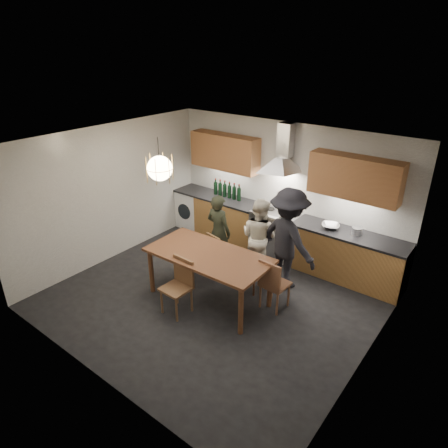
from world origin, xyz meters
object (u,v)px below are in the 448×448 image
Objects in this scene: chair_front at (180,282)px; person_mid at (259,237)px; mixing_bowl at (330,226)px; person_left at (219,231)px; wine_bottles at (227,189)px; chair_back_left at (217,251)px; dining_table at (209,259)px; stock_pot at (357,231)px; person_right at (288,239)px.

chair_front is 1.78m from person_mid.
person_left is at bearing -149.28° from mixing_bowl.
wine_bottles is (-2.39, 0.09, 0.14)m from mixing_bowl.
chair_back_left is 0.57× the size of person_left.
dining_table is 1.23m from person_mid.
chair_back_left is 2.08m from mixing_bowl.
chair_front reaches higher than chair_back_left.
person_mid is at bearing -150.77° from stock_pot.
person_left is at bearing 22.20° from person_mid.
person_right is at bearing -170.85° from person_left.
stock_pot is 2.86m from wine_bottles.
wine_bottles reaches higher than chair_back_left.
chair_back_left is at bearing -59.02° from wine_bottles.
person_left reaches higher than stock_pot.
mixing_bowl is at bearing -129.35° from chair_back_left.
person_right reaches higher than person_left.
chair_front is at bearing 111.71° from chair_back_left.
person_right is at bearing 54.17° from dining_table.
person_left is at bearing -59.55° from wine_bottles.
stock_pot reaches higher than chair_back_left.
person_mid reaches higher than stock_pot.
person_right is at bearing -114.35° from mixing_bowl.
stock_pot is at bearing -147.91° from person_mid.
person_left is (-0.39, 1.48, 0.20)m from chair_front.
mixing_bowl reaches higher than chair_front.
person_left is 2.03× the size of wine_bottles.
chair_front is 2.87m from mixing_bowl.
person_mid reaches higher than person_left.
wine_bottles is at bearing -58.25° from person_left.
person_left reaches higher than mixing_bowl.
wine_bottles is at bearing 179.08° from stock_pot.
person_right is 5.72× the size of mixing_bowl.
dining_table is 2.62m from stock_pot.
wine_bottles is (-2.85, 0.05, 0.12)m from stock_pot.
dining_table is 6.47× the size of mixing_bowl.
person_mid is at bearing 80.79° from chair_front.
person_mid is 1.69m from stock_pot.
chair_back_left is at bearing 37.46° from person_right.
person_left is 4.56× the size of mixing_bowl.
dining_table is 11.79× the size of stock_pot.
chair_front is at bearing 81.92° from person_mid.
stock_pot is (0.84, 0.89, 0.06)m from person_right.
person_right reaches higher than dining_table.
chair_front is at bearing 106.22° from person_left.
person_mid is at bearing -126.37° from chair_back_left.
mixing_bowl is (0.38, 0.84, 0.04)m from person_right.
chair_back_left is at bearing 102.21° from chair_front.
wine_bottles is at bearing 177.79° from mixing_bowl.
person_mid is (0.56, 0.51, 0.26)m from chair_back_left.
person_mid is 8.45× the size of stock_pot.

